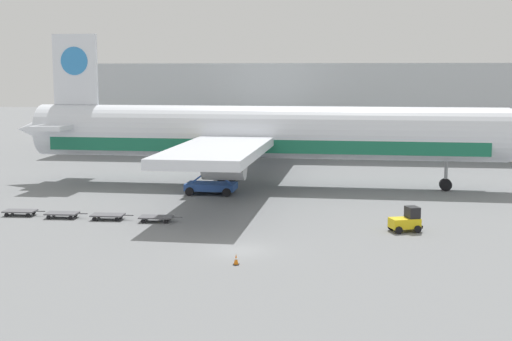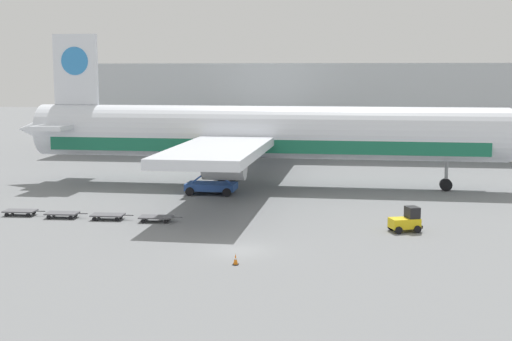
{
  "view_description": "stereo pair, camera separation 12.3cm",
  "coord_description": "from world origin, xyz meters",
  "px_view_note": "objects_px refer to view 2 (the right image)",
  "views": [
    {
      "loc": [
        7.7,
        -49.27,
        12.68
      ],
      "look_at": [
        -0.49,
        13.06,
        4.0
      ],
      "focal_mm": 50.0,
      "sensor_mm": 36.0,
      "label": 1
    },
    {
      "loc": [
        7.83,
        -49.25,
        12.68
      ],
      "look_at": [
        -0.49,
        13.06,
        4.0
      ],
      "focal_mm": 50.0,
      "sensor_mm": 36.0,
      "label": 2
    }
  ],
  "objects_px": {
    "baggage_dolly_lead": "(20,211)",
    "baggage_dolly_third": "(108,215)",
    "baggage_tug_foreground": "(407,221)",
    "baggage_dolly_second": "(62,214)",
    "airplane_main": "(258,134)",
    "scissor_lift_loader": "(211,176)",
    "baggage_dolly_trail": "(156,217)",
    "traffic_cone_near": "(236,259)"
  },
  "relations": [
    {
      "from": "baggage_dolly_third",
      "to": "traffic_cone_near",
      "type": "bearing_deg",
      "value": -46.96
    },
    {
      "from": "airplane_main",
      "to": "traffic_cone_near",
      "type": "bearing_deg",
      "value": -84.04
    },
    {
      "from": "airplane_main",
      "to": "baggage_dolly_second",
      "type": "height_order",
      "value": "airplane_main"
    },
    {
      "from": "baggage_dolly_trail",
      "to": "baggage_dolly_second",
      "type": "bearing_deg",
      "value": 173.93
    },
    {
      "from": "baggage_tug_foreground",
      "to": "baggage_dolly_second",
      "type": "bearing_deg",
      "value": 156.85
    },
    {
      "from": "traffic_cone_near",
      "to": "baggage_tug_foreground",
      "type": "bearing_deg",
      "value": 44.2
    },
    {
      "from": "baggage_dolly_second",
      "to": "baggage_dolly_trail",
      "type": "bearing_deg",
      "value": -6.07
    },
    {
      "from": "scissor_lift_loader",
      "to": "airplane_main",
      "type": "bearing_deg",
      "value": 54.94
    },
    {
      "from": "airplane_main",
      "to": "baggage_dolly_lead",
      "type": "relative_size",
      "value": 15.55
    },
    {
      "from": "baggage_dolly_third",
      "to": "baggage_dolly_trail",
      "type": "distance_m",
      "value": 4.41
    },
    {
      "from": "traffic_cone_near",
      "to": "baggage_dolly_lead",
      "type": "bearing_deg",
      "value": 147.79
    },
    {
      "from": "scissor_lift_loader",
      "to": "baggage_dolly_second",
      "type": "bearing_deg",
      "value": -125.97
    },
    {
      "from": "baggage_dolly_lead",
      "to": "baggage_dolly_trail",
      "type": "height_order",
      "value": "same"
    },
    {
      "from": "airplane_main",
      "to": "baggage_tug_foreground",
      "type": "xyz_separation_m",
      "value": [
        14.83,
        -21.19,
        -4.96
      ]
    },
    {
      "from": "baggage_dolly_lead",
      "to": "baggage_dolly_second",
      "type": "height_order",
      "value": "same"
    },
    {
      "from": "airplane_main",
      "to": "baggage_dolly_lead",
      "type": "distance_m",
      "value": 27.46
    },
    {
      "from": "baggage_dolly_trail",
      "to": "baggage_tug_foreground",
      "type": "bearing_deg",
      "value": -5.46
    },
    {
      "from": "scissor_lift_loader",
      "to": "baggage_dolly_trail",
      "type": "bearing_deg",
      "value": -96.57
    },
    {
      "from": "baggage_tug_foreground",
      "to": "baggage_dolly_trail",
      "type": "xyz_separation_m",
      "value": [
        -20.94,
        0.98,
        -0.49
      ]
    },
    {
      "from": "baggage_dolly_trail",
      "to": "scissor_lift_loader",
      "type": "bearing_deg",
      "value": 79.6
    },
    {
      "from": "baggage_dolly_trail",
      "to": "traffic_cone_near",
      "type": "relative_size",
      "value": 5.13
    },
    {
      "from": "baggage_tug_foreground",
      "to": "baggage_dolly_trail",
      "type": "bearing_deg",
      "value": 157.03
    },
    {
      "from": "baggage_dolly_second",
      "to": "traffic_cone_near",
      "type": "distance_m",
      "value": 21.93
    },
    {
      "from": "baggage_dolly_second",
      "to": "baggage_dolly_third",
      "type": "distance_m",
      "value": 4.22
    },
    {
      "from": "baggage_tug_foreground",
      "to": "traffic_cone_near",
      "type": "xyz_separation_m",
      "value": [
        -12.01,
        -11.67,
        -0.52
      ]
    },
    {
      "from": "baggage_dolly_second",
      "to": "baggage_dolly_trail",
      "type": "xyz_separation_m",
      "value": [
        8.62,
        -0.49,
        0.0
      ]
    },
    {
      "from": "baggage_tug_foreground",
      "to": "baggage_dolly_lead",
      "type": "height_order",
      "value": "baggage_tug_foreground"
    },
    {
      "from": "baggage_dolly_lead",
      "to": "baggage_dolly_third",
      "type": "relative_size",
      "value": 1.0
    },
    {
      "from": "baggage_dolly_lead",
      "to": "traffic_cone_near",
      "type": "height_order",
      "value": "traffic_cone_near"
    },
    {
      "from": "baggage_dolly_lead",
      "to": "baggage_dolly_third",
      "type": "height_order",
      "value": "same"
    },
    {
      "from": "baggage_dolly_lead",
      "to": "baggage_dolly_second",
      "type": "distance_m",
      "value": 4.16
    },
    {
      "from": "baggage_dolly_trail",
      "to": "baggage_dolly_third",
      "type": "bearing_deg",
      "value": 173.21
    },
    {
      "from": "airplane_main",
      "to": "baggage_dolly_third",
      "type": "height_order",
      "value": "airplane_main"
    },
    {
      "from": "traffic_cone_near",
      "to": "baggage_dolly_second",
      "type": "bearing_deg",
      "value": 143.17
    },
    {
      "from": "baggage_dolly_lead",
      "to": "baggage_dolly_trail",
      "type": "relative_size",
      "value": 1.0
    },
    {
      "from": "baggage_dolly_lead",
      "to": "traffic_cone_near",
      "type": "distance_m",
      "value": 25.63
    },
    {
      "from": "baggage_dolly_third",
      "to": "baggage_dolly_trail",
      "type": "xyz_separation_m",
      "value": [
        4.4,
        -0.31,
        0.0
      ]
    },
    {
      "from": "airplane_main",
      "to": "scissor_lift_loader",
      "type": "xyz_separation_m",
      "value": [
        -4.17,
        -5.71,
        -3.97
      ]
    },
    {
      "from": "baggage_dolly_lead",
      "to": "baggage_dolly_second",
      "type": "relative_size",
      "value": 1.0
    },
    {
      "from": "airplane_main",
      "to": "baggage_dolly_third",
      "type": "relative_size",
      "value": 15.55
    },
    {
      "from": "baggage_tug_foreground",
      "to": "baggage_dolly_second",
      "type": "relative_size",
      "value": 0.74
    },
    {
      "from": "airplane_main",
      "to": "baggage_dolly_lead",
      "type": "bearing_deg",
      "value": -133.44
    }
  ]
}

